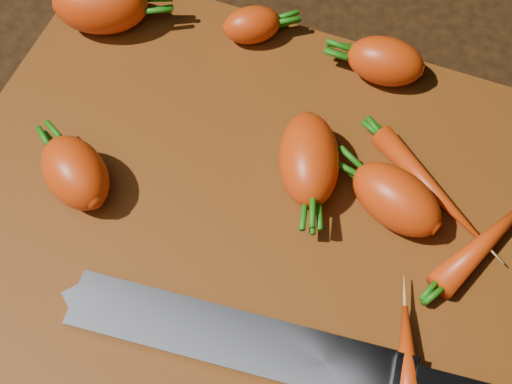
% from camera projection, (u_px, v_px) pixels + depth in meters
% --- Properties ---
extents(ground, '(2.00, 2.00, 0.01)m').
position_uv_depth(ground, '(252.00, 222.00, 0.58)').
color(ground, black).
extents(cutting_board, '(0.50, 0.40, 0.01)m').
position_uv_depth(cutting_board, '(252.00, 216.00, 0.57)').
color(cutting_board, '#592D0E').
rests_on(cutting_board, ground).
extents(carrot_0, '(0.10, 0.08, 0.05)m').
position_uv_depth(carrot_0, '(101.00, 4.00, 0.64)').
color(carrot_0, red).
rests_on(carrot_0, cutting_board).
extents(carrot_1, '(0.08, 0.08, 0.05)m').
position_uv_depth(carrot_1, '(75.00, 173.00, 0.56)').
color(carrot_1, red).
rests_on(carrot_1, cutting_board).
extents(carrot_2, '(0.08, 0.10, 0.05)m').
position_uv_depth(carrot_2, '(309.00, 159.00, 0.57)').
color(carrot_2, red).
rests_on(carrot_2, cutting_board).
extents(carrot_3, '(0.07, 0.05, 0.04)m').
position_uv_depth(carrot_3, '(385.00, 61.00, 0.62)').
color(carrot_3, red).
rests_on(carrot_3, cutting_board).
extents(carrot_4, '(0.06, 0.06, 0.03)m').
position_uv_depth(carrot_4, '(252.00, 25.00, 0.64)').
color(carrot_4, red).
rests_on(carrot_4, cutting_board).
extents(carrot_5, '(0.09, 0.07, 0.05)m').
position_uv_depth(carrot_5, '(396.00, 199.00, 0.55)').
color(carrot_5, red).
rests_on(carrot_5, cutting_board).
extents(carrot_6, '(0.07, 0.11, 0.02)m').
position_uv_depth(carrot_6, '(487.00, 241.00, 0.54)').
color(carrot_6, red).
rests_on(carrot_6, cutting_board).
extents(carrot_7, '(0.11, 0.08, 0.02)m').
position_uv_depth(carrot_7, '(429.00, 185.00, 0.57)').
color(carrot_7, red).
rests_on(carrot_7, cutting_board).
extents(carrot_8, '(0.05, 0.10, 0.03)m').
position_uv_depth(carrot_8, '(407.00, 374.00, 0.49)').
color(carrot_8, red).
rests_on(carrot_8, cutting_board).
extents(knife, '(0.39, 0.08, 0.02)m').
position_uv_depth(knife, '(260.00, 346.00, 0.51)').
color(knife, gray).
rests_on(knife, cutting_board).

